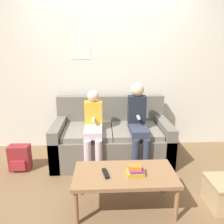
# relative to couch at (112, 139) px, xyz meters

# --- Properties ---
(ground_plane) EXTENTS (10.00, 10.00, 0.00)m
(ground_plane) POSITION_rel_couch_xyz_m (0.00, -0.55, -0.29)
(ground_plane) COLOR brown
(wall_back) EXTENTS (8.00, 0.06, 2.60)m
(wall_back) POSITION_rel_couch_xyz_m (-0.00, 0.52, 1.01)
(wall_back) COLOR silver
(wall_back) RESTS_ON ground_plane
(couch) EXTENTS (1.65, 0.86, 0.89)m
(couch) POSITION_rel_couch_xyz_m (0.00, 0.00, 0.00)
(couch) COLOR #6B665B
(couch) RESTS_ON ground_plane
(coffee_table) EXTENTS (1.01, 0.52, 0.39)m
(coffee_table) POSITION_rel_couch_xyz_m (0.08, -1.08, 0.05)
(coffee_table) COLOR #8E6642
(coffee_table) RESTS_ON ground_plane
(person_left) EXTENTS (0.24, 0.58, 1.05)m
(person_left) POSITION_rel_couch_xyz_m (-0.25, -0.22, 0.30)
(person_left) COLOR silver
(person_left) RESTS_ON ground_plane
(person_right) EXTENTS (0.24, 0.58, 1.14)m
(person_right) POSITION_rel_couch_xyz_m (0.35, -0.20, 0.35)
(person_right) COLOR #33384C
(person_right) RESTS_ON ground_plane
(tv_remote) EXTENTS (0.07, 0.17, 0.02)m
(tv_remote) POSITION_rel_couch_xyz_m (-0.11, -1.10, 0.11)
(tv_remote) COLOR black
(tv_remote) RESTS_ON coffee_table
(book_stack) EXTENTS (0.18, 0.13, 0.10)m
(book_stack) POSITION_rel_couch_xyz_m (0.18, -1.12, 0.14)
(book_stack) COLOR gold
(book_stack) RESTS_ON coffee_table
(backpack) EXTENTS (0.27, 0.19, 0.35)m
(backpack) POSITION_rel_couch_xyz_m (-1.25, -0.28, -0.12)
(backpack) COLOR maroon
(backpack) RESTS_ON ground_plane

